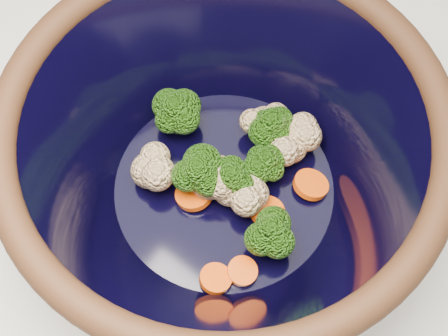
{
  "coord_description": "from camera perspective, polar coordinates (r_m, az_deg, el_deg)",
  "views": [
    {
      "loc": [
        0.09,
        -0.25,
        1.43
      ],
      "look_at": [
        -0.06,
        -0.07,
        0.97
      ],
      "focal_mm": 50.0,
      "sensor_mm": 36.0,
      "label": 1
    }
  ],
  "objects": [
    {
      "name": "vegetable_pile",
      "position": [
        0.53,
        0.89,
        0.32
      ],
      "size": [
        0.17,
        0.17,
        0.05
      ],
      "color": "#608442",
      "rests_on": "mixing_bowl"
    },
    {
      "name": "mixing_bowl",
      "position": [
        0.5,
        0.0,
        0.76
      ],
      "size": [
        0.36,
        0.36,
        0.15
      ],
      "rotation": [
        0.0,
        0.0,
        -0.08
      ],
      "color": "black",
      "rests_on": "counter"
    },
    {
      "name": "counter",
      "position": [
        1.01,
        5.2,
        -12.47
      ],
      "size": [
        1.2,
        1.2,
        0.9
      ],
      "primitive_type": "cube",
      "color": "white",
      "rests_on": "ground"
    }
  ]
}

